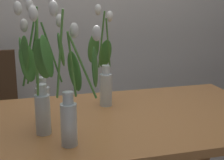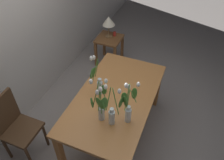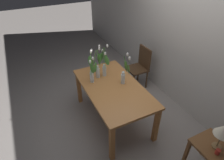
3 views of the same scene
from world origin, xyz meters
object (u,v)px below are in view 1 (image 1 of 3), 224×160
Objects in this scene: dining_table at (119,133)px; tulip_vase_1 at (104,74)px; tulip_vase_0 at (40,93)px; tulip_vase_3 at (39,76)px; tulip_vase_2 at (71,95)px.

tulip_vase_1 is (-0.02, 0.22, 0.27)m from dining_table.
tulip_vase_1 is at bearing 95.70° from dining_table.
tulip_vase_0 is 1.02× the size of tulip_vase_1.
tulip_vase_1 is 0.43m from tulip_vase_3.
tulip_vase_3 reaches higher than tulip_vase_0.
tulip_vase_1 reaches higher than dining_table.
tulip_vase_0 is at bearing -163.53° from dining_table.
tulip_vase_2 is at bearing -137.84° from dining_table.
tulip_vase_2 reaches higher than tulip_vase_1.
tulip_vase_2 is at bearing -51.13° from tulip_vase_0.
dining_table is 2.73× the size of tulip_vase_2.
tulip_vase_2 is (0.11, -0.14, 0.02)m from tulip_vase_0.
tulip_vase_0 is 0.14m from tulip_vase_3.
dining_table is 2.83× the size of tulip_vase_0.
dining_table is at bearing -84.30° from tulip_vase_1.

